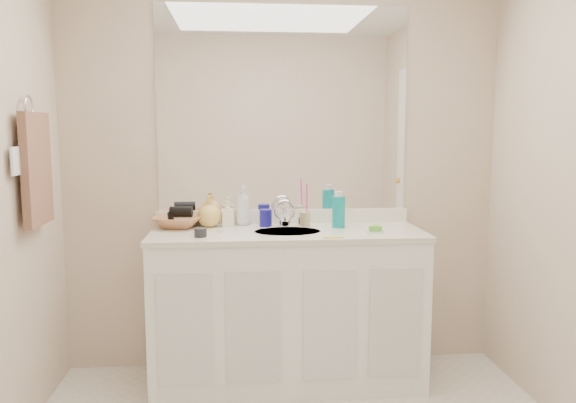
# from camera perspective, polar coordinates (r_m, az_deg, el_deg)

# --- Properties ---
(wall_back) EXTENTS (2.60, 0.02, 2.40)m
(wall_back) POSITION_cam_1_polar(r_m,az_deg,el_deg) (3.38, -0.50, 3.23)
(wall_back) COLOR beige
(wall_back) RESTS_ON floor
(wall_front) EXTENTS (2.60, 0.02, 2.40)m
(wall_front) POSITION_cam_1_polar(r_m,az_deg,el_deg) (0.84, 14.37, -9.72)
(wall_front) COLOR beige
(wall_front) RESTS_ON floor
(vanity_cabinet) EXTENTS (1.50, 0.55, 0.85)m
(vanity_cabinet) POSITION_cam_1_polar(r_m,az_deg,el_deg) (3.26, -0.08, -10.86)
(vanity_cabinet) COLOR white
(vanity_cabinet) RESTS_ON floor
(countertop) EXTENTS (1.52, 0.57, 0.03)m
(countertop) POSITION_cam_1_polar(r_m,az_deg,el_deg) (3.15, -0.08, -3.23)
(countertop) COLOR silver
(countertop) RESTS_ON vanity_cabinet
(backsplash) EXTENTS (1.52, 0.03, 0.08)m
(backsplash) POSITION_cam_1_polar(r_m,az_deg,el_deg) (3.39, -0.47, -1.51)
(backsplash) COLOR white
(backsplash) RESTS_ON countertop
(sink_basin) EXTENTS (0.37, 0.37, 0.02)m
(sink_basin) POSITION_cam_1_polar(r_m,az_deg,el_deg) (3.13, -0.05, -3.24)
(sink_basin) COLOR #BEB5A6
(sink_basin) RESTS_ON countertop
(faucet) EXTENTS (0.02, 0.02, 0.11)m
(faucet) POSITION_cam_1_polar(r_m,az_deg,el_deg) (3.29, -0.33, -1.52)
(faucet) COLOR silver
(faucet) RESTS_ON countertop
(mirror) EXTENTS (1.48, 0.01, 1.20)m
(mirror) POSITION_cam_1_polar(r_m,az_deg,el_deg) (3.36, -0.50, 9.35)
(mirror) COLOR white
(mirror) RESTS_ON wall_back
(blue_mug) EXTENTS (0.09, 0.09, 0.10)m
(blue_mug) POSITION_cam_1_polar(r_m,az_deg,el_deg) (3.28, -2.29, -1.67)
(blue_mug) COLOR #18148E
(blue_mug) RESTS_ON countertop
(tan_cup) EXTENTS (0.08, 0.08, 0.08)m
(tan_cup) POSITION_cam_1_polar(r_m,az_deg,el_deg) (3.27, 1.74, -1.79)
(tan_cup) COLOR #C4B98A
(tan_cup) RESTS_ON countertop
(toothbrush) EXTENTS (0.02, 0.04, 0.20)m
(toothbrush) POSITION_cam_1_polar(r_m,az_deg,el_deg) (3.26, 1.93, 0.08)
(toothbrush) COLOR #FF43AA
(toothbrush) RESTS_ON tan_cup
(mouthwash_bottle) EXTENTS (0.08, 0.08, 0.18)m
(mouthwash_bottle) POSITION_cam_1_polar(r_m,az_deg,el_deg) (3.24, 5.16, -1.07)
(mouthwash_bottle) COLOR #0C9599
(mouthwash_bottle) RESTS_ON countertop
(soap_dish) EXTENTS (0.11, 0.10, 0.01)m
(soap_dish) POSITION_cam_1_polar(r_m,az_deg,el_deg) (3.12, 8.84, -3.04)
(soap_dish) COLOR white
(soap_dish) RESTS_ON countertop
(green_soap) EXTENTS (0.08, 0.06, 0.03)m
(green_soap) POSITION_cam_1_polar(r_m,az_deg,el_deg) (3.11, 8.85, -2.69)
(green_soap) COLOR #61B92D
(green_soap) RESTS_ON soap_dish
(orange_comb) EXTENTS (0.10, 0.02, 0.00)m
(orange_comb) POSITION_cam_1_polar(r_m,az_deg,el_deg) (2.94, 4.68, -3.67)
(orange_comb) COLOR #F4AC19
(orange_comb) RESTS_ON countertop
(dark_jar) EXTENTS (0.08, 0.08, 0.05)m
(dark_jar) POSITION_cam_1_polar(r_m,az_deg,el_deg) (2.99, -8.88, -3.13)
(dark_jar) COLOR black
(dark_jar) RESTS_ON countertop
(soap_bottle_white) EXTENTS (0.10, 0.10, 0.22)m
(soap_bottle_white) POSITION_cam_1_polar(r_m,az_deg,el_deg) (3.32, -4.61, -0.47)
(soap_bottle_white) COLOR white
(soap_bottle_white) RESTS_ON countertop
(soap_bottle_cream) EXTENTS (0.07, 0.08, 0.15)m
(soap_bottle_cream) POSITION_cam_1_polar(r_m,az_deg,el_deg) (3.29, -6.15, -1.21)
(soap_bottle_cream) COLOR #FCF1CD
(soap_bottle_cream) RESTS_ON countertop
(soap_bottle_yellow) EXTENTS (0.17, 0.17, 0.18)m
(soap_bottle_yellow) POSITION_cam_1_polar(r_m,az_deg,el_deg) (3.29, -8.00, -0.99)
(soap_bottle_yellow) COLOR #EABB5B
(soap_bottle_yellow) RESTS_ON countertop
(wicker_basket) EXTENTS (0.33, 0.33, 0.07)m
(wicker_basket) POSITION_cam_1_polar(r_m,az_deg,el_deg) (3.30, -11.11, -2.02)
(wicker_basket) COLOR #AE6D46
(wicker_basket) RESTS_ON countertop
(hair_dryer) EXTENTS (0.13, 0.08, 0.06)m
(hair_dryer) POSITION_cam_1_polar(r_m,az_deg,el_deg) (3.29, -10.79, -1.05)
(hair_dryer) COLOR black
(hair_dryer) RESTS_ON wicker_basket
(towel_ring) EXTENTS (0.01, 0.11, 0.11)m
(towel_ring) POSITION_cam_1_polar(r_m,az_deg,el_deg) (3.00, -24.85, 8.73)
(towel_ring) COLOR silver
(towel_ring) RESTS_ON wall_left
(hand_towel) EXTENTS (0.04, 0.32, 0.55)m
(hand_towel) POSITION_cam_1_polar(r_m,az_deg,el_deg) (3.00, -24.18, 3.03)
(hand_towel) COLOR brown
(hand_towel) RESTS_ON towel_ring
(switch_plate) EXTENTS (0.01, 0.08, 0.13)m
(switch_plate) POSITION_cam_1_polar(r_m,az_deg,el_deg) (2.82, -25.97, 3.71)
(switch_plate) COLOR white
(switch_plate) RESTS_ON wall_left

